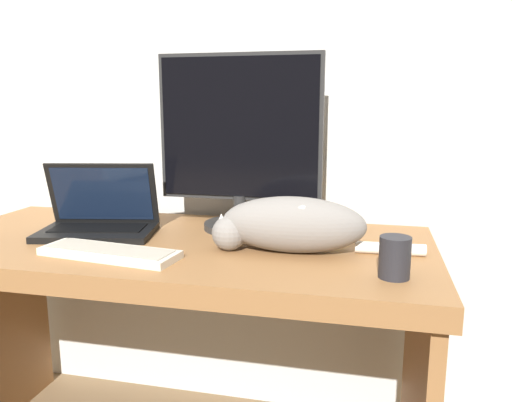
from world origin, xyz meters
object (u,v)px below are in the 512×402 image
cat (290,224)px  coffee_mug (395,257)px  monitor (240,143)px  laptop (99,220)px  external_keyboard (109,253)px

cat → coffee_mug: 0.31m
monitor → coffee_mug: bearing=-38.3°
cat → coffee_mug: size_ratio=5.83×
laptop → coffee_mug: laptop is taller
cat → monitor: bearing=130.3°
external_keyboard → cat: cat is taller
cat → coffee_mug: bearing=-30.9°
monitor → external_keyboard: 0.53m
external_keyboard → monitor: bearing=62.3°
external_keyboard → cat: size_ratio=0.68×
laptop → external_keyboard: bearing=-65.8°
monitor → laptop: bearing=-158.3°
external_keyboard → cat: bearing=25.6°
laptop → monitor: bearing=10.2°
laptop → external_keyboard: size_ratio=0.96×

